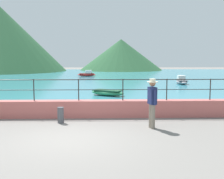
{
  "coord_description": "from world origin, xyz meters",
  "views": [
    {
      "loc": [
        1.03,
        -8.46,
        2.5
      ],
      "look_at": [
        1.4,
        3.7,
        1.1
      ],
      "focal_mm": 45.35,
      "sensor_mm": 36.0,
      "label": 1
    }
  ],
  "objects_px": {
    "person_walking": "(152,101)",
    "boat_2": "(87,74)",
    "boat_1": "(182,81)",
    "boat_3": "(108,92)",
    "bollard": "(61,115)"
  },
  "relations": [
    {
      "from": "person_walking",
      "to": "bollard",
      "type": "xyz_separation_m",
      "value": [
        -3.34,
        0.87,
        -0.67
      ]
    },
    {
      "from": "boat_1",
      "to": "boat_2",
      "type": "relative_size",
      "value": 1.0
    },
    {
      "from": "person_walking",
      "to": "boat_3",
      "type": "height_order",
      "value": "person_walking"
    },
    {
      "from": "boat_3",
      "to": "bollard",
      "type": "bearing_deg",
      "value": -104.67
    },
    {
      "from": "boat_1",
      "to": "bollard",
      "type": "bearing_deg",
      "value": -120.5
    },
    {
      "from": "person_walking",
      "to": "boat_3",
      "type": "bearing_deg",
      "value": 100.12
    },
    {
      "from": "boat_1",
      "to": "boat_2",
      "type": "bearing_deg",
      "value": 130.82
    },
    {
      "from": "boat_1",
      "to": "boat_2",
      "type": "xyz_separation_m",
      "value": [
        -9.24,
        10.69,
        0.0
      ]
    },
    {
      "from": "boat_2",
      "to": "boat_3",
      "type": "bearing_deg",
      "value": -82.69
    },
    {
      "from": "person_walking",
      "to": "boat_2",
      "type": "relative_size",
      "value": 0.75
    },
    {
      "from": "bollard",
      "to": "person_walking",
      "type": "bearing_deg",
      "value": -14.66
    },
    {
      "from": "boat_1",
      "to": "boat_3",
      "type": "distance_m",
      "value": 10.3
    },
    {
      "from": "boat_2",
      "to": "boat_3",
      "type": "xyz_separation_m",
      "value": [
        2.36,
        -18.36,
        -0.07
      ]
    },
    {
      "from": "boat_1",
      "to": "boat_3",
      "type": "xyz_separation_m",
      "value": [
        -6.88,
        -7.67,
        -0.07
      ]
    },
    {
      "from": "person_walking",
      "to": "bollard",
      "type": "distance_m",
      "value": 3.52
    }
  ]
}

